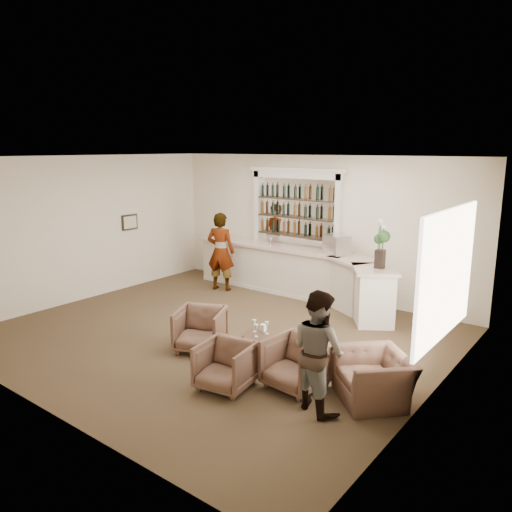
{
  "coord_description": "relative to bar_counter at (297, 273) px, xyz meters",
  "views": [
    {
      "loc": [
        6.0,
        -6.64,
        3.48
      ],
      "look_at": [
        0.22,
        0.9,
        1.4
      ],
      "focal_mm": 35.0,
      "sensor_mm": 36.0,
      "label": 1
    }
  ],
  "objects": [
    {
      "name": "ground",
      "position": [
        0.16,
        -3.0,
        -0.57
      ],
      "size": [
        8.0,
        8.0,
        0.0
      ],
      "primitive_type": "plane",
      "color": "#503C28",
      "rests_on": "ground"
    },
    {
      "name": "room_shell",
      "position": [
        0.33,
        -2.29,
        1.77
      ],
      "size": [
        8.04,
        7.02,
        3.32
      ],
      "color": "#F0E1C7",
      "rests_on": "ground"
    },
    {
      "name": "bar_counter",
      "position": [
        0.0,
        0.0,
        0.0
      ],
      "size": [
        5.72,
        1.8,
        1.14
      ],
      "color": "#EFE3D0",
      "rests_on": "ground"
    },
    {
      "name": "back_bar_alcove",
      "position": [
        -0.34,
        0.41,
        1.46
      ],
      "size": [
        2.64,
        0.25,
        3.0
      ],
      "color": "white",
      "rests_on": "ground"
    },
    {
      "name": "cocktail_table",
      "position": [
        1.54,
        -3.52,
        -0.32
      ],
      "size": [
        0.57,
        0.57,
        0.5
      ],
      "primitive_type": "cylinder",
      "color": "#503722",
      "rests_on": "ground"
    },
    {
      "name": "sommelier",
      "position": [
        -1.81,
        -0.65,
        0.39
      ],
      "size": [
        0.81,
        0.66,
        1.94
      ],
      "primitive_type": "imported",
      "rotation": [
        0.0,
        0.0,
        3.45
      ],
      "color": "gray",
      "rests_on": "ground"
    },
    {
      "name": "guest",
      "position": [
        3.05,
        -4.21,
        0.26
      ],
      "size": [
        0.98,
        0.88,
        1.66
      ],
      "primitive_type": "imported",
      "rotation": [
        0.0,
        0.0,
        2.78
      ],
      "color": "gray",
      "rests_on": "ground"
    },
    {
      "name": "armchair_left",
      "position": [
        0.4,
        -3.71,
        -0.2
      ],
      "size": [
        1.07,
        1.08,
        0.75
      ],
      "primitive_type": "imported",
      "rotation": [
        0.0,
        0.0,
        0.44
      ],
      "color": "brown",
      "rests_on": "ground"
    },
    {
      "name": "armchair_center",
      "position": [
        1.69,
        -4.52,
        -0.23
      ],
      "size": [
        0.86,
        0.88,
        0.7
      ],
      "primitive_type": "imported",
      "rotation": [
        0.0,
        0.0,
        0.17
      ],
      "color": "brown",
      "rests_on": "ground"
    },
    {
      "name": "armchair_right",
      "position": [
        2.5,
        -3.88,
        -0.2
      ],
      "size": [
        0.88,
        0.9,
        0.75
      ],
      "primitive_type": "imported",
      "rotation": [
        0.0,
        0.0,
        -0.1
      ],
      "color": "brown",
      "rests_on": "ground"
    },
    {
      "name": "armchair_far",
      "position": [
        3.56,
        -3.54,
        -0.24
      ],
      "size": [
        1.38,
        1.37,
        0.67
      ],
      "primitive_type": "imported",
      "rotation": [
        0.0,
        0.0,
        -0.76
      ],
      "color": "brown",
      "rests_on": "ground"
    },
    {
      "name": "espresso_machine",
      "position": [
        0.99,
        0.07,
        0.79
      ],
      "size": [
        0.63,
        0.59,
        0.44
      ],
      "primitive_type": "cube",
      "rotation": [
        0.0,
        0.0,
        -0.43
      ],
      "color": "silver",
      "rests_on": "bar_counter"
    },
    {
      "name": "flower_vase",
      "position": [
        2.28,
        -0.56,
        1.12
      ],
      "size": [
        0.26,
        0.26,
        0.98
      ],
      "color": "black",
      "rests_on": "bar_counter"
    },
    {
      "name": "wine_glass_bar_left",
      "position": [
        -1.22,
        -0.01,
        0.67
      ],
      "size": [
        0.07,
        0.07,
        0.21
      ],
      "primitive_type": null,
      "color": "white",
      "rests_on": "bar_counter"
    },
    {
      "name": "wine_glass_bar_right",
      "position": [
        -0.73,
        -0.05,
        0.67
      ],
      "size": [
        0.07,
        0.07,
        0.21
      ],
      "primitive_type": null,
      "color": "white",
      "rests_on": "bar_counter"
    },
    {
      "name": "wine_glass_tbl_a",
      "position": [
        1.42,
        -3.49,
        0.03
      ],
      "size": [
        0.07,
        0.07,
        0.21
      ],
      "primitive_type": null,
      "color": "white",
      "rests_on": "cocktail_table"
    },
    {
      "name": "wine_glass_tbl_b",
      "position": [
        1.64,
        -3.44,
        0.03
      ],
      "size": [
        0.07,
        0.07,
        0.21
      ],
      "primitive_type": null,
      "color": "white",
      "rests_on": "cocktail_table"
    },
    {
      "name": "wine_glass_tbl_c",
      "position": [
        1.58,
        -3.65,
        0.03
      ],
      "size": [
        0.07,
        0.07,
        0.21
      ],
      "primitive_type": null,
      "color": "white",
      "rests_on": "cocktail_table"
    },
    {
      "name": "napkin_holder",
      "position": [
        1.52,
        -3.38,
        -0.01
      ],
      "size": [
        0.08,
        0.08,
        0.12
      ],
      "primitive_type": "cube",
      "color": "white",
      "rests_on": "cocktail_table"
    }
  ]
}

